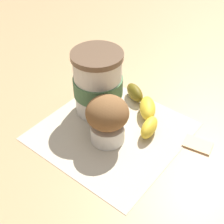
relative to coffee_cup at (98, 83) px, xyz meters
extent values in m
plane|color=tan|center=(0.05, -0.05, -0.06)|extent=(3.00, 3.00, 0.00)
cube|color=beige|center=(0.05, -0.05, -0.06)|extent=(0.31, 0.31, 0.00)
cylinder|color=silver|center=(0.00, 0.00, 0.00)|extent=(0.09, 0.09, 0.12)
cylinder|color=brown|center=(0.00, 0.00, 0.06)|extent=(0.10, 0.10, 0.01)
cylinder|color=#4C754C|center=(0.00, 0.00, -0.01)|extent=(0.10, 0.10, 0.04)
cylinder|color=white|center=(0.05, -0.07, -0.05)|extent=(0.06, 0.06, 0.03)
ellipsoid|color=brown|center=(0.05, -0.07, 0.00)|extent=(0.08, 0.08, 0.06)
ellipsoid|color=gold|center=(0.11, -0.03, -0.05)|extent=(0.03, 0.06, 0.03)
ellipsoid|color=gold|center=(0.10, 0.02, -0.05)|extent=(0.05, 0.07, 0.03)
ellipsoid|color=brown|center=(0.06, 0.06, -0.05)|extent=(0.06, 0.06, 0.03)
cube|color=#E0B27F|center=(0.20, -0.03, -0.06)|extent=(0.05, 0.04, 0.01)
camera|label=1|loc=(0.20, -0.44, 0.34)|focal=50.00mm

